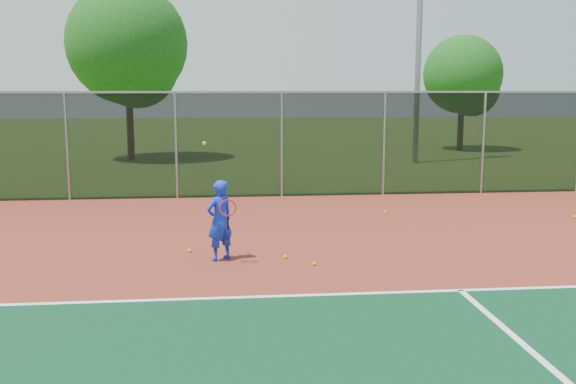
% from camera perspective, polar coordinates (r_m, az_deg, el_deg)
% --- Properties ---
extents(court_apron, '(30.00, 20.00, 0.02)m').
position_cam_1_polar(court_apron, '(9.03, 5.20, -11.17)').
color(court_apron, maroon).
rests_on(court_apron, ground).
extents(fence_back, '(30.00, 0.06, 3.03)m').
position_cam_1_polar(fence_back, '(18.45, -0.57, 4.35)').
color(fence_back, black).
rests_on(fence_back, court_apron).
extents(tennis_player, '(0.65, 0.72, 2.18)m').
position_cam_1_polar(tennis_player, '(11.76, -6.09, -2.51)').
color(tennis_player, '#1630D3').
rests_on(tennis_player, court_apron).
extents(practice_ball_0, '(0.07, 0.07, 0.07)m').
position_cam_1_polar(practice_ball_0, '(11.94, -0.24, -5.78)').
color(practice_ball_0, '#BFE71A').
rests_on(practice_ball_0, court_apron).
extents(practice_ball_2, '(0.07, 0.07, 0.07)m').
position_cam_1_polar(practice_ball_2, '(11.50, 2.35, -6.38)').
color(practice_ball_2, '#BFE71A').
rests_on(practice_ball_2, court_apron).
extents(practice_ball_4, '(0.07, 0.07, 0.07)m').
position_cam_1_polar(practice_ball_4, '(12.52, -8.74, -5.17)').
color(practice_ball_4, '#BFE71A').
rests_on(practice_ball_4, court_apron).
extents(practice_ball_6, '(0.07, 0.07, 0.07)m').
position_cam_1_polar(practice_ball_6, '(16.32, 8.63, -1.76)').
color(practice_ball_6, '#BFE71A').
rests_on(practice_ball_6, court_apron).
extents(practice_ball_7, '(0.07, 0.07, 0.07)m').
position_cam_1_polar(practice_ball_7, '(17.03, 24.11, -2.02)').
color(practice_ball_7, '#BFE71A').
rests_on(practice_ball_7, court_apron).
extents(tree_back_left, '(5.13, 5.13, 7.54)m').
position_cam_1_polar(tree_back_left, '(28.76, -13.93, 12.20)').
color(tree_back_left, '#372014').
rests_on(tree_back_left, ground).
extents(tree_back_mid, '(3.89, 3.89, 5.71)m').
position_cam_1_polar(tree_back_mid, '(33.49, 15.47, 9.73)').
color(tree_back_mid, '#372014').
rests_on(tree_back_mid, ground).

